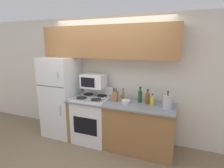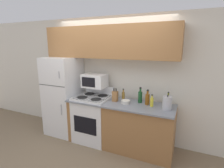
% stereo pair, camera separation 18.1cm
% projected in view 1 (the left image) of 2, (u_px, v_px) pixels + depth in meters
% --- Properties ---
extents(ground_plane, '(12.00, 12.00, 0.00)m').
position_uv_depth(ground_plane, '(97.00, 149.00, 3.38)').
color(ground_plane, '#7F6B51').
extents(wall_back, '(8.00, 0.05, 2.55)m').
position_uv_depth(wall_back, '(111.00, 78.00, 3.76)').
color(wall_back, silver).
rests_on(wall_back, ground_plane).
extents(lower_cabinets, '(2.05, 0.67, 0.91)m').
position_uv_depth(lower_cabinets, '(120.00, 124.00, 3.45)').
color(lower_cabinets, '#9E6B3D').
rests_on(lower_cabinets, ground_plane).
extents(refrigerator, '(0.69, 0.71, 1.72)m').
position_uv_depth(refrigerator, '(62.00, 97.00, 3.86)').
color(refrigerator, white).
rests_on(refrigerator, ground_plane).
extents(upper_cabinets, '(2.74, 0.36, 0.63)m').
position_uv_depth(upper_cabinets, '(107.00, 42.00, 3.41)').
color(upper_cabinets, '#9E6B3D').
rests_on(upper_cabinets, refrigerator).
extents(stove, '(0.70, 0.66, 1.11)m').
position_uv_depth(stove, '(93.00, 118.00, 3.64)').
color(stove, white).
rests_on(stove, ground_plane).
extents(microwave, '(0.47, 0.35, 0.27)m').
position_uv_depth(microwave, '(94.00, 81.00, 3.60)').
color(microwave, white).
rests_on(microwave, stove).
extents(knife_block, '(0.10, 0.09, 0.26)m').
position_uv_depth(knife_block, '(115.00, 96.00, 3.38)').
color(knife_block, '#9E6B3D').
rests_on(knife_block, lower_cabinets).
extents(bowl, '(0.17, 0.17, 0.07)m').
position_uv_depth(bowl, '(126.00, 101.00, 3.27)').
color(bowl, silver).
rests_on(bowl, lower_cabinets).
extents(bottle_olive_oil, '(0.06, 0.06, 0.26)m').
position_uv_depth(bottle_olive_oil, '(168.00, 99.00, 3.18)').
color(bottle_olive_oil, '#5B6619').
rests_on(bottle_olive_oil, lower_cabinets).
extents(bottle_vinegar, '(0.06, 0.06, 0.24)m').
position_uv_depth(bottle_vinegar, '(123.00, 96.00, 3.43)').
color(bottle_vinegar, olive).
rests_on(bottle_vinegar, lower_cabinets).
extents(bottle_whiskey, '(0.08, 0.08, 0.28)m').
position_uv_depth(bottle_whiskey, '(147.00, 98.00, 3.23)').
color(bottle_whiskey, brown).
rests_on(bottle_whiskey, lower_cabinets).
extents(bottle_wine_green, '(0.08, 0.08, 0.30)m').
position_uv_depth(bottle_wine_green, '(140.00, 96.00, 3.32)').
color(bottle_wine_green, '#194C23').
rests_on(bottle_wine_green, lower_cabinets).
extents(bottle_cooking_spray, '(0.06, 0.06, 0.22)m').
position_uv_depth(bottle_cooking_spray, '(152.00, 101.00, 3.13)').
color(bottle_cooking_spray, gold).
rests_on(bottle_cooking_spray, lower_cabinets).
extents(kettle, '(0.15, 0.15, 0.25)m').
position_uv_depth(kettle, '(167.00, 102.00, 2.99)').
color(kettle, '#B7B7BC').
rests_on(kettle, lower_cabinets).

